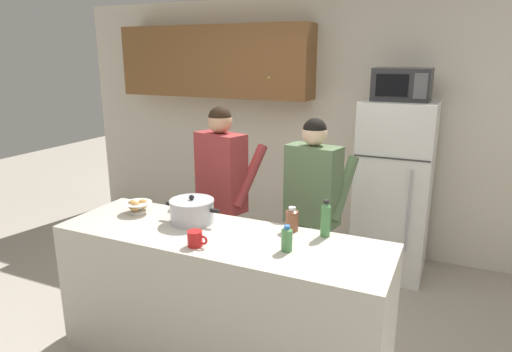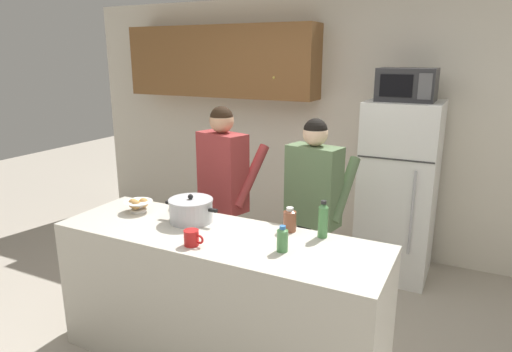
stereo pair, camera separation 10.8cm
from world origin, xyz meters
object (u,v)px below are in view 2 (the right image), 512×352
refrigerator (398,191)px  bottle_near_edge (323,220)px  microwave (407,85)px  person_by_sink (314,197)px  bottle_mid_counter (282,239)px  bread_bowl (138,205)px  cooking_pot (191,210)px  person_near_pot (224,182)px  bottle_far_corner (290,219)px  coffee_mug (192,238)px

refrigerator → bottle_near_edge: refrigerator is taller
microwave → bottle_near_edge: microwave is taller
person_by_sink → bottle_mid_counter: person_by_sink is taller
microwave → person_by_sink: (-0.46, -1.00, -0.80)m
bottle_mid_counter → microwave: bearing=79.7°
bread_bowl → bottle_near_edge: 1.35m
person_by_sink → cooking_pot: (-0.63, -0.71, 0.02)m
person_near_pot → bottle_near_edge: person_near_pot is taller
person_near_pot → bread_bowl: bearing=-117.0°
refrigerator → person_by_sink: bearing=-114.3°
person_near_pot → bottle_far_corner: bearing=-32.3°
cooking_pot → bottle_far_corner: cooking_pot is taller
coffee_mug → bread_bowl: bearing=155.1°
bread_bowl → cooking_pot: bearing=1.7°
bottle_near_edge → bottle_mid_counter: bearing=-114.8°
refrigerator → cooking_pot: bearing=-122.1°
person_by_sink → bottle_mid_counter: size_ratio=10.10×
bottle_far_corner → bottle_mid_counter: bearing=-75.1°
microwave → person_by_sink: bearing=-114.8°
microwave → coffee_mug: bearing=-112.7°
refrigerator → coffee_mug: refrigerator is taller
cooking_pot → person_near_pot: bearing=100.7°
person_by_sink → coffee_mug: bearing=-110.7°
cooking_pot → bottle_mid_counter: cooking_pot is taller
coffee_mug → bottle_near_edge: bearing=35.6°
bottle_far_corner → person_by_sink: bearing=94.0°
microwave → bottle_mid_counter: (-0.34, -1.87, -0.78)m
cooking_pot → refrigerator: bearing=57.9°
person_by_sink → coffee_mug: person_by_sink is taller
microwave → person_near_pot: (-1.21, -1.07, -0.75)m
refrigerator → bread_bowl: 2.33m
microwave → bottle_far_corner: size_ratio=3.00×
bottle_near_edge → coffee_mug: bearing=-144.4°
bottle_near_edge → bottle_far_corner: bottle_near_edge is taller
cooking_pot → coffee_mug: (0.23, -0.33, -0.03)m
microwave → person_near_pot: microwave is taller
bread_bowl → bottle_far_corner: (1.12, 0.15, 0.03)m
person_near_pot → bottle_near_edge: (1.01, -0.50, 0.02)m
person_near_pot → cooking_pot: 0.65m
person_near_pot → bottle_far_corner: (0.79, -0.50, -0.02)m
person_by_sink → cooking_pot: size_ratio=3.83×
person_near_pot → bottle_near_edge: 1.13m
microwave → bottle_near_edge: (-0.20, -1.57, -0.74)m
cooking_pot → person_by_sink: bearing=48.6°
coffee_mug → bottle_mid_counter: (0.51, 0.17, 0.03)m
bread_bowl → bottle_near_edge: size_ratio=0.86×
refrigerator → coffee_mug: 2.24m
refrigerator → bottle_far_corner: (-0.42, -1.59, 0.18)m
refrigerator → person_near_pot: person_near_pot is taller
cooking_pot → bottle_far_corner: (0.67, 0.14, -0.00)m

